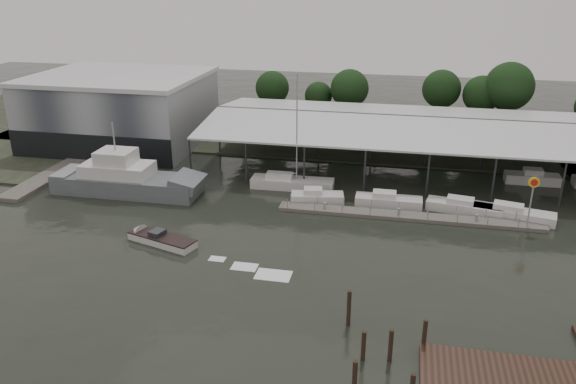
% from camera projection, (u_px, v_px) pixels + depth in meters
% --- Properties ---
extents(ground, '(200.00, 200.00, 0.00)m').
position_uv_depth(ground, '(248.00, 247.00, 53.82)').
color(ground, black).
rests_on(ground, ground).
extents(land_strip_far, '(140.00, 30.00, 0.30)m').
position_uv_depth(land_strip_far, '(317.00, 132.00, 92.03)').
color(land_strip_far, '#3D4332').
rests_on(land_strip_far, ground).
extents(land_strip_west, '(20.00, 40.00, 0.30)m').
position_uv_depth(land_strip_west, '(55.00, 138.00, 88.71)').
color(land_strip_west, '#3D4332').
rests_on(land_strip_west, ground).
extents(storage_warehouse, '(24.50, 20.50, 10.50)m').
position_uv_depth(storage_warehouse, '(121.00, 109.00, 84.47)').
color(storage_warehouse, '#94989D').
rests_on(storage_warehouse, ground).
extents(covered_boat_shed, '(58.24, 24.00, 6.96)m').
position_uv_depth(covered_boat_shed, '(428.00, 122.00, 73.83)').
color(covered_boat_shed, silver).
rests_on(covered_boat_shed, ground).
extents(trawler_dock, '(3.00, 18.00, 0.50)m').
position_uv_depth(trawler_dock, '(52.00, 175.00, 72.18)').
color(trawler_dock, '#656259').
rests_on(trawler_dock, ground).
extents(floating_dock, '(28.00, 2.00, 1.40)m').
position_uv_depth(floating_dock, '(408.00, 216.00, 60.00)').
color(floating_dock, '#656259').
rests_on(floating_dock, ground).
extents(shell_fuel_sign, '(1.10, 0.18, 5.55)m').
position_uv_depth(shell_fuel_sign, '(532.00, 192.00, 56.34)').
color(shell_fuel_sign, '#939698').
rests_on(shell_fuel_sign, ground).
extents(grey_trawler, '(18.02, 5.20, 8.84)m').
position_uv_depth(grey_trawler, '(128.00, 180.00, 66.46)').
color(grey_trawler, slate).
rests_on(grey_trawler, ground).
extents(white_sailboat, '(10.10, 2.86, 14.10)m').
position_uv_depth(white_sailboat, '(291.00, 183.00, 68.20)').
color(white_sailboat, silver).
rests_on(white_sailboat, ground).
extents(speedboat_underway, '(18.28, 7.28, 2.00)m').
position_uv_depth(speedboat_underway, '(157.00, 238.00, 54.63)').
color(speedboat_underway, silver).
rests_on(speedboat_underway, ground).
extents(moored_cruiser_0, '(6.22, 3.18, 1.70)m').
position_uv_depth(moored_cruiser_0, '(317.00, 197.00, 64.03)').
color(moored_cruiser_0, silver).
rests_on(moored_cruiser_0, ground).
extents(moored_cruiser_1, '(7.42, 2.21, 1.70)m').
position_uv_depth(moored_cruiser_1, '(388.00, 201.00, 63.04)').
color(moored_cruiser_1, silver).
rests_on(moored_cruiser_1, ground).
extents(moored_cruiser_2, '(8.34, 3.67, 1.70)m').
position_uv_depth(moored_cruiser_2, '(464.00, 207.00, 61.34)').
color(moored_cruiser_2, silver).
rests_on(moored_cruiser_2, ground).
extents(moored_cruiser_3, '(8.86, 4.09, 1.70)m').
position_uv_depth(moored_cruiser_3, '(512.00, 213.00, 59.75)').
color(moored_cruiser_3, silver).
rests_on(moored_cruiser_3, ground).
extents(mooring_pilings, '(5.78, 8.37, 3.51)m').
position_uv_depth(mooring_pilings, '(381.00, 352.00, 37.37)').
color(mooring_pilings, '#36261B').
rests_on(mooring_pilings, ground).
extents(horizon_tree_line, '(71.83, 10.41, 11.50)m').
position_uv_depth(horizon_tree_line, '(462.00, 93.00, 91.02)').
color(horizon_tree_line, black).
rests_on(horizon_tree_line, ground).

